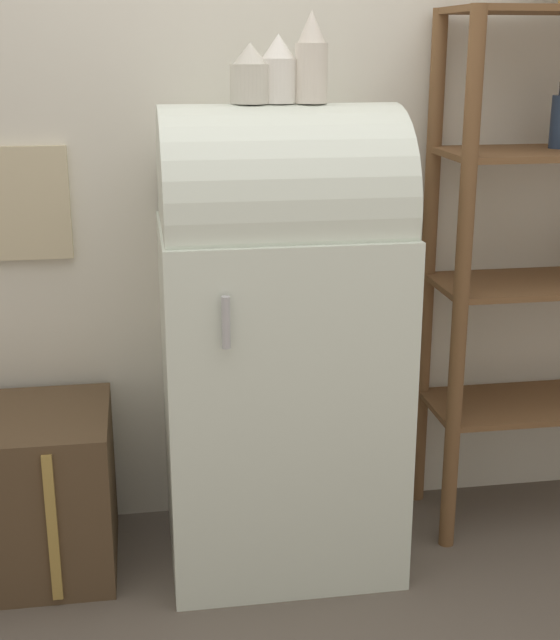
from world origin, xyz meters
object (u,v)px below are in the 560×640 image
refrigerator (279,335)px  vase_right (311,60)px  vase_center (278,71)px  vase_left (250,75)px

refrigerator → vase_right: 0.82m
refrigerator → vase_center: bearing=101.8°
vase_center → vase_right: bearing=-13.9°
vase_right → vase_left: bearing=174.9°
refrigerator → vase_left: vase_left is taller
vase_right → vase_center: bearing=166.1°
vase_left → vase_center: 0.08m
refrigerator → vase_right: vase_right is taller
vase_left → vase_right: 0.18m
refrigerator → vase_center: vase_center is taller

